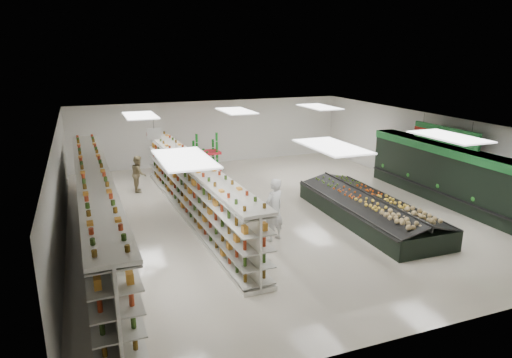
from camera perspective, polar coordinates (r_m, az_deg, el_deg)
name	(u,v)px	position (r m, az deg, el deg)	size (l,w,h in m)	color
floor	(272,211)	(16.70, 2.04, -3.97)	(16.00, 16.00, 0.00)	beige
ceiling	(273,124)	(15.91, 2.15, 6.95)	(14.00, 16.00, 0.02)	white
wall_back	(212,132)	(23.63, -5.57, 5.85)	(14.00, 0.02, 3.20)	white
wall_front	(431,262)	(9.81, 21.00, -9.64)	(14.00, 0.02, 3.20)	white
wall_left	(60,189)	(15.02, -23.30, -1.14)	(0.02, 16.00, 3.20)	white
wall_right	(430,153)	(19.98, 20.93, 3.06)	(0.02, 16.00, 3.20)	white
produce_wall_case	(447,171)	(18.68, 22.76, 0.91)	(0.93, 8.00, 2.20)	black
aisle_sign_near	(176,157)	(13.00, -9.91, 2.71)	(0.52, 0.06, 0.75)	white
aisle_sign_far	(154,134)	(16.87, -12.63, 5.54)	(0.52, 0.06, 0.75)	white
hortifruti_banner	(445,135)	(18.20, 22.57, 5.12)	(0.12, 3.20, 0.95)	#1D6D2E
gondola_left	(97,211)	(14.42, -19.28, -3.85)	(1.16, 12.76, 2.21)	white
gondola_center	(193,191)	(16.00, -7.89, -1.49)	(1.35, 11.71, 2.03)	white
produce_island	(368,208)	(16.12, 13.88, -3.57)	(2.39, 6.34, 0.94)	black
soda_endcap	(205,154)	(22.07, -6.35, 3.11)	(1.36, 0.94, 1.73)	#AC1C13
shopper_main	(274,210)	(13.86, 2.27, -3.87)	(0.72, 0.47, 1.96)	silver
shopper_background	(139,174)	(19.37, -14.45, 0.65)	(0.73, 0.45, 1.51)	#947E5B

